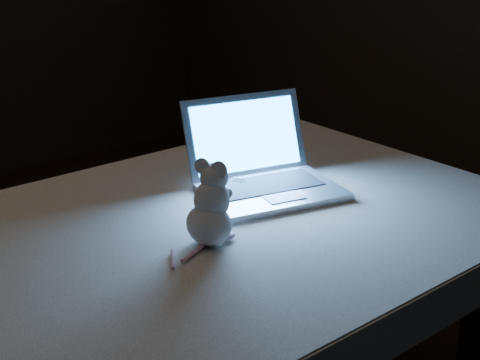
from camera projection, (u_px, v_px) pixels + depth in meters
tablecloth at (228, 250)px, 1.76m from camera, size 1.85×1.39×0.12m
laptop at (272, 152)px, 1.90m from camera, size 0.44×0.41×0.25m
plush_mouse at (209, 204)px, 1.63m from camera, size 0.17×0.17×0.21m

